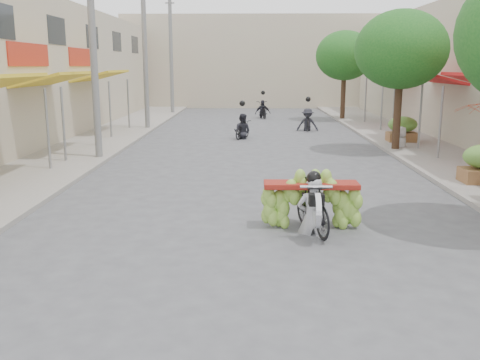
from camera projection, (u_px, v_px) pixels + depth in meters
name	position (u px, v px, depth m)	size (l,w,h in m)	color
ground	(261.00, 324.00, 6.81)	(120.00, 120.00, 0.00)	#535459
sidewalk_left	(80.00, 145.00, 21.58)	(4.00, 60.00, 0.12)	gray
sidewalk_right	(429.00, 146.00, 21.33)	(4.00, 60.00, 0.12)	gray
far_building	(252.00, 62.00, 43.22)	(20.00, 6.00, 7.00)	#BDAF95
utility_pole_mid	(93.00, 41.00, 17.79)	(0.60, 0.24, 8.00)	slate
utility_pole_far	(145.00, 49.00, 26.59)	(0.60, 0.24, 8.00)	slate
utility_pole_back	(171.00, 53.00, 35.39)	(0.60, 0.24, 8.00)	slate
street_tree_mid	(401.00, 50.00, 19.60)	(3.40, 3.40, 5.25)	#3A2719
street_tree_far	(345.00, 56.00, 31.33)	(3.40, 3.40, 5.25)	#3A2719
produce_crate_far	(403.00, 127.00, 22.18)	(1.20, 0.88, 1.16)	brown
banana_motorbike	(312.00, 196.00, 10.53)	(2.20, 1.91, 2.09)	black
pedestrian	(401.00, 126.00, 20.68)	(0.90, 0.86, 1.58)	silver
bg_motorbike_a	(242.00, 121.00, 23.85)	(0.99, 1.51, 1.95)	black
bg_motorbike_b	(308.00, 113.00, 26.73)	(1.08, 1.54, 1.95)	black
bg_motorbike_c	(263.00, 106.00, 33.21)	(1.04, 1.88, 1.95)	black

